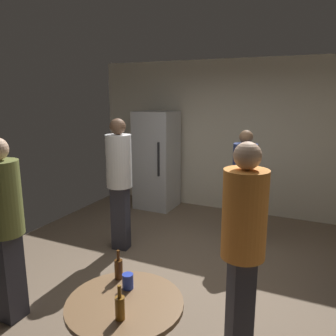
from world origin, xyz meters
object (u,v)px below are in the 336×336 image
(foreground_table, at_px, (125,315))
(person_in_navy_shirt, at_px, (244,178))
(person_in_olive_shirt, at_px, (4,217))
(beer_bottle_brown, at_px, (119,268))
(refrigerator, at_px, (157,160))
(beer_bottle_amber, at_px, (120,307))
(plastic_cup_blue, at_px, (128,281))
(person_in_orange_shirt, at_px, (243,236))
(person_in_white_shirt, at_px, (119,174))

(foreground_table, relative_size, person_in_navy_shirt, 0.49)
(person_in_olive_shirt, bearing_deg, beer_bottle_brown, 0.28)
(refrigerator, bearing_deg, person_in_olive_shirt, -85.92)
(beer_bottle_amber, bearing_deg, person_in_olive_shirt, 164.41)
(person_in_navy_shirt, bearing_deg, beer_bottle_brown, -3.69)
(beer_bottle_amber, bearing_deg, plastic_cup_blue, 113.69)
(refrigerator, height_order, beer_bottle_brown, refrigerator)
(refrigerator, bearing_deg, person_in_orange_shirt, -53.05)
(refrigerator, bearing_deg, beer_bottle_amber, -66.04)
(refrigerator, distance_m, foreground_table, 4.14)
(foreground_table, bearing_deg, beer_bottle_brown, 130.52)
(person_in_navy_shirt, relative_size, person_in_orange_shirt, 0.91)
(beer_bottle_brown, xyz_separation_m, person_in_olive_shirt, (-1.23, 0.02, 0.21))
(person_in_orange_shirt, bearing_deg, plastic_cup_blue, 6.76)
(beer_bottle_amber, distance_m, person_in_navy_shirt, 3.12)
(beer_bottle_amber, relative_size, person_in_orange_shirt, 0.13)
(person_in_navy_shirt, bearing_deg, refrigerator, -111.20)
(refrigerator, relative_size, person_in_olive_shirt, 1.03)
(person_in_olive_shirt, bearing_deg, beer_bottle_amber, -14.23)
(beer_bottle_brown, bearing_deg, person_in_navy_shirt, 83.06)
(refrigerator, height_order, person_in_olive_shirt, refrigerator)
(refrigerator, distance_m, person_in_orange_shirt, 3.84)
(refrigerator, relative_size, person_in_white_shirt, 1.00)
(person_in_white_shirt, bearing_deg, beer_bottle_brown, 26.96)
(person_in_white_shirt, xyz_separation_m, person_in_olive_shirt, (-0.11, -1.71, -0.03))
(person_in_orange_shirt, bearing_deg, beer_bottle_amber, 25.30)
(beer_bottle_brown, distance_m, person_in_navy_shirt, 2.75)
(person_in_white_shirt, bearing_deg, person_in_navy_shirt, 118.35)
(foreground_table, height_order, person_in_white_shirt, person_in_white_shirt)
(plastic_cup_blue, xyz_separation_m, person_in_orange_shirt, (0.69, 0.56, 0.25))
(refrigerator, height_order, person_in_orange_shirt, refrigerator)
(refrigerator, xyz_separation_m, foreground_table, (1.68, -3.78, -0.27))
(person_in_white_shirt, height_order, person_in_orange_shirt, person_in_white_shirt)
(person_in_navy_shirt, bearing_deg, plastic_cup_blue, -0.81)
(plastic_cup_blue, distance_m, person_in_white_shirt, 2.22)
(foreground_table, height_order, person_in_navy_shirt, person_in_navy_shirt)
(person_in_orange_shirt, bearing_deg, refrigerator, -85.24)
(beer_bottle_brown, relative_size, plastic_cup_blue, 2.09)
(foreground_table, xyz_separation_m, person_in_orange_shirt, (0.63, 0.71, 0.41))
(foreground_table, xyz_separation_m, person_in_white_shirt, (-1.32, 1.97, 0.43))
(refrigerator, height_order, person_in_white_shirt, refrigerator)
(plastic_cup_blue, xyz_separation_m, person_in_white_shirt, (-1.25, 1.82, 0.27))
(person_in_white_shirt, bearing_deg, refrigerator, -174.51)
(refrigerator, xyz_separation_m, beer_bottle_amber, (1.75, -3.94, -0.08))
(beer_bottle_brown, bearing_deg, person_in_olive_shirt, 178.92)
(person_in_orange_shirt, bearing_deg, person_in_white_shirt, -65.09)
(beer_bottle_brown, xyz_separation_m, person_in_navy_shirt, (0.33, 2.72, 0.13))
(plastic_cup_blue, height_order, person_in_olive_shirt, person_in_olive_shirt)
(beer_bottle_brown, bearing_deg, person_in_white_shirt, 122.82)
(foreground_table, distance_m, person_in_white_shirt, 2.41)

